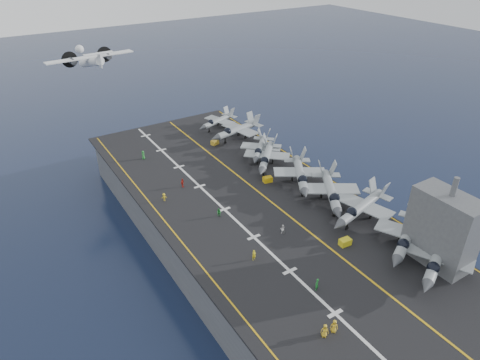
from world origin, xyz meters
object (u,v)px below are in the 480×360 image
island_superstructure (445,221)px  fighter_jet_0 (438,257)px  tow_cart_a (345,242)px  transport_plane (91,62)px

island_superstructure → fighter_jet_0: bearing=-142.9°
island_superstructure → tow_cart_a: 15.46m
island_superstructure → fighter_jet_0: (-2.13, -1.61, -4.84)m
tow_cart_a → transport_plane: bearing=104.6°
fighter_jet_0 → transport_plane: (-26.22, 84.82, 14.28)m
island_superstructure → tow_cart_a: size_ratio=7.49×
fighter_jet_0 → transport_plane: size_ratio=0.79×
fighter_jet_0 → tow_cart_a: bearing=121.1°
transport_plane → tow_cart_a: bearing=-75.4°
island_superstructure → tow_cart_a: bearing=132.2°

